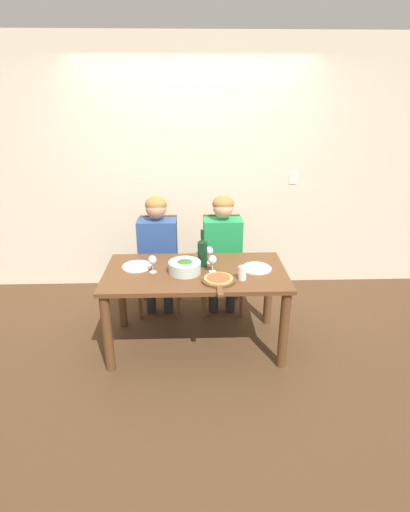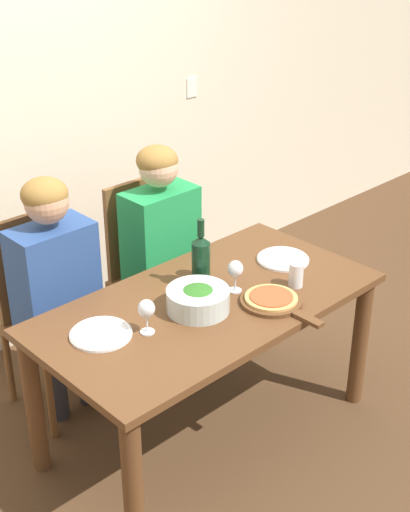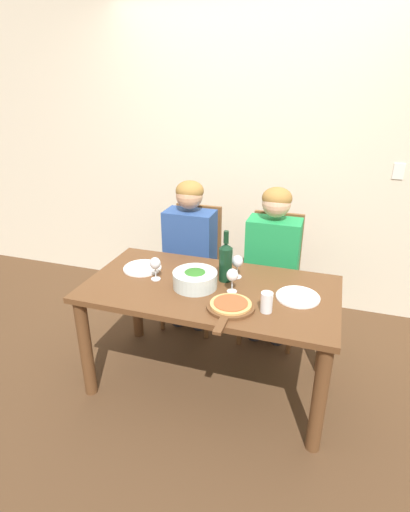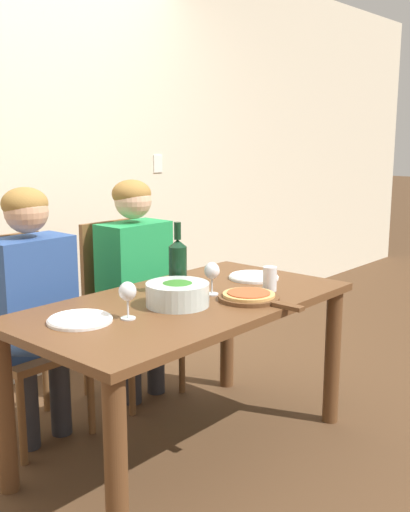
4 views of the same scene
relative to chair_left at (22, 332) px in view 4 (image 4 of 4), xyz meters
name	(u,v)px [view 4 (image 4 of 4)]	position (x,y,z in m)	size (l,w,h in m)	color
ground_plane	(187,451)	(0.37, -0.75, -0.51)	(40.00, 40.00, 0.00)	#4C331E
back_wall	(14,152)	(0.37, 0.57, 0.84)	(10.00, 0.06, 2.70)	beige
dining_table	(186,326)	(0.37, -0.75, 0.10)	(1.54, 0.80, 0.73)	brown
chair_left	(22,332)	(0.00, 0.00, 0.00)	(0.42, 0.42, 0.97)	brown
chair_right	(123,304)	(0.65, 0.00, 0.00)	(0.42, 0.42, 0.97)	brown
person_woman	(33,292)	(0.00, -0.12, 0.22)	(0.47, 0.51, 1.21)	#28282D
person_man	(137,269)	(0.65, -0.12, 0.22)	(0.47, 0.51, 1.21)	#28282D
wine_bottle	(178,265)	(0.43, -0.63, 0.35)	(0.08, 0.08, 0.33)	black
broccoli_bowl	(178,294)	(0.28, -0.78, 0.27)	(0.27, 0.27, 0.11)	silver
dinner_plate_left	(80,320)	(-0.14, -0.65, 0.23)	(0.25, 0.25, 0.02)	white
dinner_plate_right	(254,277)	(0.89, -0.72, 0.23)	(0.25, 0.25, 0.02)	white
pizza_on_board	(251,297)	(0.55, -0.96, 0.23)	(0.27, 0.41, 0.04)	brown
wine_glass_left	(128,293)	(0.01, -0.76, 0.32)	(0.07, 0.07, 0.15)	silver
wine_glass_right	(177,267)	(0.49, -0.57, 0.32)	(0.07, 0.07, 0.15)	silver
wine_glass_centre	(212,272)	(0.51, -0.77, 0.32)	(0.07, 0.07, 0.15)	silver
water_tumbler	(270,279)	(0.74, -0.93, 0.28)	(0.07, 0.07, 0.11)	silver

